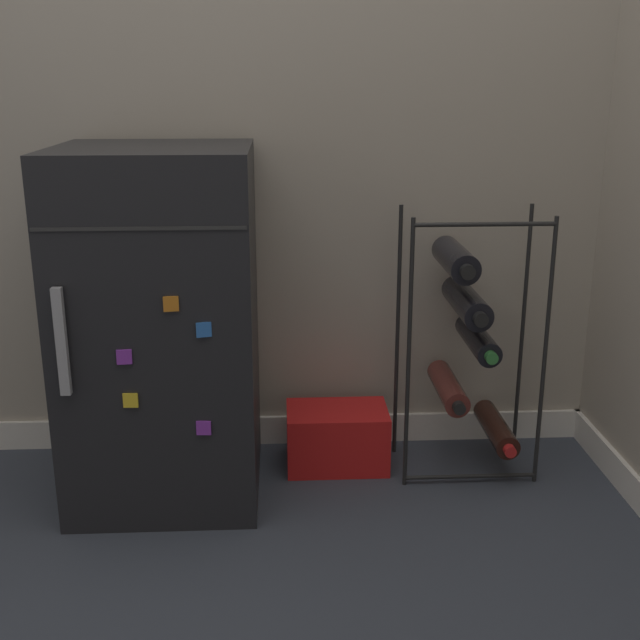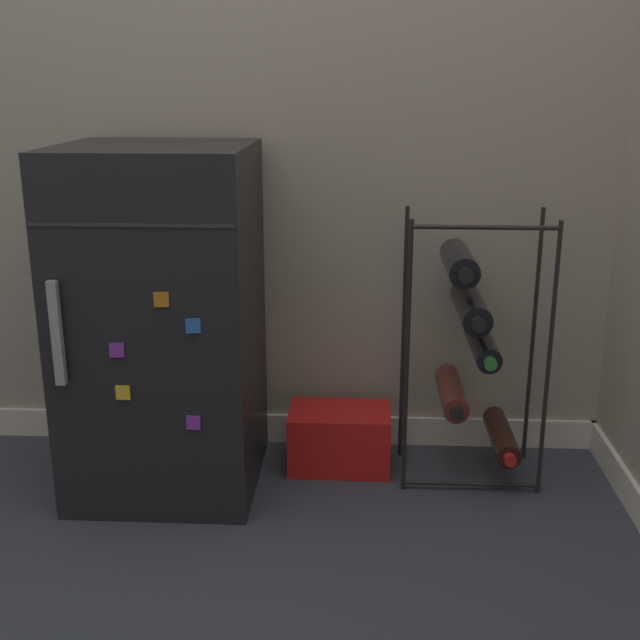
{
  "view_description": "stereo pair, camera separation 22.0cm",
  "coord_description": "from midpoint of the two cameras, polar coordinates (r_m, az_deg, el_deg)",
  "views": [
    {
      "loc": [
        0.02,
        -1.65,
        1.12
      ],
      "look_at": [
        0.12,
        0.45,
        0.47
      ],
      "focal_mm": 45.0,
      "sensor_mm": 36.0,
      "label": 1
    },
    {
      "loc": [
        0.24,
        -1.65,
        1.12
      ],
      "look_at": [
        0.12,
        0.45,
        0.47
      ],
      "focal_mm": 45.0,
      "sensor_mm": 36.0,
      "label": 2
    }
  ],
  "objects": [
    {
      "name": "soda_box",
      "position": [
        2.4,
        4.04,
        -8.43
      ],
      "size": [
        0.3,
        0.19,
        0.18
      ],
      "color": "red",
      "rests_on": "ground_plane"
    },
    {
      "name": "mini_fridge",
      "position": [
        2.2,
        -8.3,
        -0.17
      ],
      "size": [
        0.5,
        0.52,
        0.95
      ],
      "color": "black",
      "rests_on": "ground_plane"
    },
    {
      "name": "ground_plane",
      "position": [
        2.0,
        -1.15,
        -17.05
      ],
      "size": [
        14.0,
        14.0,
        0.0
      ],
      "primitive_type": "plane",
      "color": "#333842"
    },
    {
      "name": "wall_back",
      "position": [
        2.37,
        0.0,
        19.91
      ],
      "size": [
        6.94,
        0.07,
        2.5
      ],
      "color": "#9E9384",
      "rests_on": "ground_plane"
    },
    {
      "name": "wine_rack",
      "position": [
        2.29,
        13.49,
        -1.6
      ],
      "size": [
        0.39,
        0.33,
        0.77
      ],
      "color": "black",
      "rests_on": "ground_plane"
    }
  ]
}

